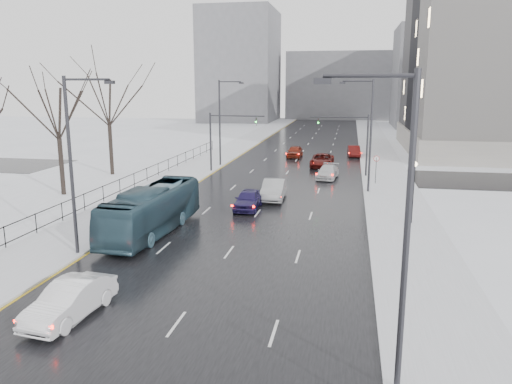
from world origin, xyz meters
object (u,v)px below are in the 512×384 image
Objects in this scene: tree_park_e at (113,175)px; sedan_right_cross at (322,160)px; sedan_right_distant at (354,151)px; streetlight_l_near at (74,158)px; streetlight_r_near at (400,221)px; sedan_left_near at (70,300)px; no_uturn_sign at (376,161)px; sedan_center_far at (295,152)px; tree_park_d at (64,196)px; sedan_right_far at (328,172)px; lamppost_r_mid at (413,183)px; bus at (152,210)px; streetlight_r_mid at (368,130)px; streetlight_l_far at (222,118)px; mast_signal_left at (220,135)px; sedan_right_near at (274,190)px; mast_signal_right at (357,138)px; sedan_center_near at (248,199)px.

sedan_right_cross is at bearing 23.68° from tree_park_e.
tree_park_e is at bearing -147.67° from sedan_right_distant.
streetlight_l_near reaches higher than sedan_right_distant.
streetlight_r_near reaches higher than sedan_left_near.
no_uturn_sign reaches higher than sedan_center_far.
sedan_left_near reaches higher than sedan_right_distant.
sedan_right_far is at bearing 28.81° from tree_park_d.
lamppost_r_mid is 17.63m from bus.
streetlight_r_mid is 8.76m from sedan_right_far.
streetlight_l_far reaches higher than mast_signal_left.
sedan_right_cross is at bearing 120.91° from no_uturn_sign.
sedan_left_near is 51.39m from sedan_right_distant.
sedan_left_near is at bearing -104.00° from sedan_right_near.
streetlight_l_near is at bearing -120.46° from sedan_right_near.
streetlight_l_far is at bearing 165.52° from mast_signal_right.
lamppost_r_mid is 0.39× the size of bus.
streetlight_l_near is 3.70× the size of no_uturn_sign.
sedan_right_far is 1.07× the size of sedan_right_distant.
sedan_right_cross is (21.70, 9.52, 0.81)m from tree_park_e.
sedan_right_near reaches higher than sedan_right_cross.
sedan_right_near is 0.92× the size of sedan_right_cross.
lamppost_r_mid is 0.91× the size of sedan_left_near.
tree_park_d is 18.41m from sedan_right_near.
no_uturn_sign is 19.35m from sedan_center_far.
tree_park_e reaches higher than sedan_center_near.
streetlight_l_near is 45.72m from sedan_right_distant.
tree_park_d reaches higher than bus.
lamppost_r_mid reaches higher than sedan_right_cross.
streetlight_r_near is 2.30× the size of sedan_right_distant.
streetlight_r_near reaches higher than sedan_right_near.
streetlight_r_mid reaches higher than sedan_center_near.
sedan_right_near is at bearing -57.21° from mast_signal_left.
mast_signal_right is at bearing 0.00° from mast_signal_left.
sedan_center_far is at bearing 43.28° from tree_park_e.
streetlight_r_near is at bearing -90.00° from streetlight_r_mid.
no_uturn_sign is at bearing 20.32° from tree_park_d.
sedan_right_distant is (25.00, 28.78, 0.76)m from tree_park_d.
sedan_left_near is at bearing 167.75° from streetlight_r_near.
streetlight_r_near reaches higher than sedan_center_far.
no_uturn_sign is 0.58× the size of sedan_right_far.
sedan_right_near reaches higher than sedan_center_far.
lamppost_r_mid is 0.96× the size of sedan_center_far.
sedan_center_far is at bearing 61.69° from mast_signal_left.
no_uturn_sign is (27.40, 0.00, 2.30)m from tree_park_e.
mast_signal_left is 2.41× the size of no_uturn_sign.
sedan_right_far is at bearing 67.66° from sedan_center_near.
mast_signal_left is 35.52m from sedan_left_near.
sedan_center_near is at bearing -34.52° from tree_park_e.
bus reaches higher than sedan_right_near.
sedan_right_distant is at bearing 91.05° from streetlight_r_near.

